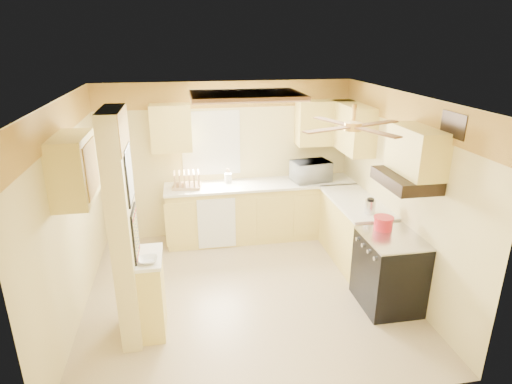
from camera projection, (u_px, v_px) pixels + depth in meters
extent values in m
plane|color=tan|center=(246.00, 292.00, 5.56)|extent=(4.00, 4.00, 0.00)
plane|color=white|center=(244.00, 97.00, 4.71)|extent=(4.00, 4.00, 0.00)
plane|color=#E0CE89|center=(227.00, 161.00, 6.89)|extent=(4.00, 0.00, 4.00)
plane|color=#E0CE89|center=(282.00, 289.00, 3.37)|extent=(4.00, 0.00, 4.00)
plane|color=#E0CE89|center=(69.00, 215.00, 4.80)|extent=(0.00, 3.80, 3.80)
plane|color=#E0CE89|center=(400.00, 193.00, 5.46)|extent=(0.00, 3.80, 3.80)
cube|color=gold|center=(226.00, 95.00, 6.51)|extent=(4.00, 0.02, 0.40)
cube|color=#E0CE89|center=(124.00, 231.00, 4.40)|extent=(0.20, 0.70, 2.50)
cube|color=#E9D96D|center=(152.00, 295.00, 4.71)|extent=(0.25, 0.55, 0.90)
cube|color=white|center=(149.00, 257.00, 4.55)|extent=(0.28, 0.58, 0.04)
cube|color=#E9D96D|center=(261.00, 211.00, 6.97)|extent=(3.00, 0.60, 0.90)
cube|color=#E9D96D|center=(354.00, 232.00, 6.24)|extent=(0.60, 1.40, 0.90)
cube|color=white|center=(261.00, 184.00, 6.80)|extent=(3.04, 0.64, 0.04)
cube|color=white|center=(356.00, 202.00, 6.08)|extent=(0.64, 1.44, 0.04)
cube|color=white|center=(217.00, 224.00, 6.56)|extent=(0.58, 0.02, 0.80)
cube|color=white|center=(211.00, 143.00, 6.73)|extent=(0.92, 0.02, 1.02)
cube|color=white|center=(211.00, 143.00, 6.74)|extent=(0.80, 0.02, 0.90)
cube|color=#E9D96D|center=(171.00, 128.00, 6.38)|extent=(0.60, 0.35, 0.70)
cube|color=#E9D96D|center=(325.00, 122.00, 6.78)|extent=(0.90, 0.35, 0.70)
cube|color=#E9D96D|center=(353.00, 128.00, 6.39)|extent=(0.35, 1.00, 0.70)
cube|color=#E9D96D|center=(73.00, 169.00, 4.39)|extent=(0.35, 0.75, 0.70)
cube|color=#E9D96D|center=(417.00, 151.00, 4.69)|extent=(0.35, 0.76, 0.52)
cube|color=black|center=(389.00, 272.00, 5.17)|extent=(0.65, 0.76, 0.90)
cube|color=silver|center=(393.00, 238.00, 5.02)|extent=(0.66, 0.77, 0.02)
cylinder|color=silver|center=(375.00, 259.00, 4.77)|extent=(0.03, 0.05, 0.05)
cylinder|color=silver|center=(369.00, 251.00, 4.93)|extent=(0.03, 0.05, 0.05)
cylinder|color=silver|center=(363.00, 245.00, 5.07)|extent=(0.03, 0.05, 0.05)
cylinder|color=silver|center=(357.00, 239.00, 5.23)|extent=(0.03, 0.05, 0.05)
cube|color=black|center=(406.00, 180.00, 4.79)|extent=(0.50, 0.76, 0.14)
cube|color=black|center=(129.00, 175.00, 4.21)|extent=(0.02, 0.42, 0.57)
cube|color=white|center=(130.00, 175.00, 4.21)|extent=(0.01, 0.37, 0.52)
cube|color=black|center=(135.00, 234.00, 4.43)|extent=(0.02, 0.42, 0.57)
cube|color=yellow|center=(136.00, 234.00, 4.44)|extent=(0.01, 0.37, 0.52)
cube|color=brown|center=(246.00, 95.00, 5.20)|extent=(1.35, 0.95, 0.06)
cube|color=white|center=(246.00, 97.00, 5.21)|extent=(1.15, 0.75, 0.02)
cylinder|color=gold|center=(354.00, 112.00, 4.25)|extent=(0.04, 0.04, 0.16)
cylinder|color=gold|center=(353.00, 126.00, 4.30)|extent=(0.18, 0.18, 0.08)
cube|color=brown|center=(376.00, 123.00, 4.45)|extent=(0.55, 0.28, 0.01)
cube|color=brown|center=(332.00, 121.00, 4.56)|extent=(0.28, 0.55, 0.01)
cube|color=brown|center=(328.00, 130.00, 4.15)|extent=(0.55, 0.28, 0.01)
cube|color=brown|center=(376.00, 132.00, 4.04)|extent=(0.28, 0.55, 0.01)
cube|color=black|center=(454.00, 125.00, 4.27)|extent=(0.02, 0.40, 0.25)
imported|color=white|center=(311.00, 171.00, 6.85)|extent=(0.65, 0.49, 0.33)
imported|color=white|center=(148.00, 260.00, 4.40)|extent=(0.21, 0.21, 0.05)
cylinder|color=red|center=(383.00, 224.00, 5.20)|extent=(0.22, 0.22, 0.14)
cylinder|color=red|center=(384.00, 218.00, 5.17)|extent=(0.24, 0.24, 0.02)
cylinder|color=silver|center=(370.00, 207.00, 5.59)|extent=(0.14, 0.14, 0.18)
cylinder|color=black|center=(371.00, 200.00, 5.56)|extent=(0.09, 0.09, 0.03)
cube|color=tan|center=(187.00, 186.00, 6.59)|extent=(0.46, 0.37, 0.04)
cube|color=tan|center=(175.00, 181.00, 6.52)|extent=(0.02, 0.29, 0.24)
cube|color=tan|center=(180.00, 180.00, 6.54)|extent=(0.02, 0.29, 0.24)
cube|color=tan|center=(184.00, 180.00, 6.55)|extent=(0.02, 0.29, 0.24)
cube|color=tan|center=(189.00, 180.00, 6.56)|extent=(0.02, 0.29, 0.24)
cube|color=tan|center=(194.00, 180.00, 6.57)|extent=(0.02, 0.29, 0.24)
cube|color=tan|center=(199.00, 179.00, 6.59)|extent=(0.02, 0.29, 0.24)
cylinder|color=white|center=(180.00, 180.00, 6.54)|extent=(0.02, 0.24, 0.24)
cylinder|color=white|center=(189.00, 180.00, 6.56)|extent=(0.02, 0.24, 0.24)
cylinder|color=white|center=(228.00, 178.00, 6.80)|extent=(0.12, 0.12, 0.15)
cylinder|color=tan|center=(229.00, 176.00, 6.78)|extent=(0.01, 0.01, 0.23)
cylinder|color=tan|center=(228.00, 175.00, 6.80)|extent=(0.01, 0.01, 0.23)
cylinder|color=tan|center=(227.00, 176.00, 6.78)|extent=(0.01, 0.01, 0.23)
cylinder|color=tan|center=(228.00, 176.00, 6.76)|extent=(0.01, 0.01, 0.23)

